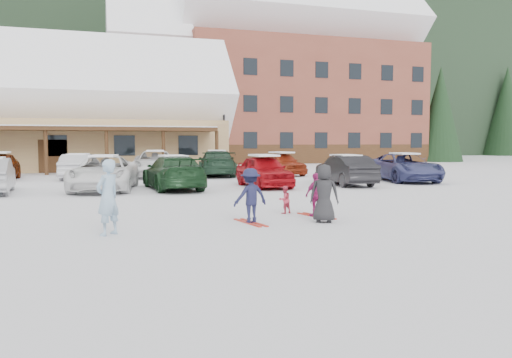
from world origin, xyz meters
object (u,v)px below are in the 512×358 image
object	(u,v)px
day_lodge	(29,116)
parked_car_9	(78,167)
parked_car_2	(104,173)
parked_car_11	(217,163)
child_magenta	(316,195)
parked_car_6	(404,167)
parked_car_5	(345,170)
bystander_dark	(324,193)
parked_car_12	(281,164)
parked_car_3	(173,173)
toddler_red	(285,200)
parked_car_4	(264,171)
lamp_post	(224,121)
adult_skier	(108,197)
child_navy	(250,196)
alpine_hotel	(279,80)
parked_car_10	(155,164)

from	to	relation	value
day_lodge	parked_car_9	world-z (taller)	day_lodge
parked_car_2	parked_car_11	xyz separation A→B (m)	(6.49, 7.24, 0.03)
child_magenta	parked_car_6	world-z (taller)	parked_car_6
day_lodge	parked_car_5	size ratio (longest dim) A/B	6.74
bystander_dark	parked_car_9	bearing A→B (deg)	-40.50
parked_car_12	parked_car_3	bearing A→B (deg)	-145.02
day_lodge	parked_car_3	world-z (taller)	day_lodge
toddler_red	parked_car_2	world-z (taller)	parked_car_2
parked_car_3	parked_car_4	world-z (taller)	parked_car_3
parked_car_2	parked_car_9	size ratio (longest dim) A/B	1.27
bystander_dark	parked_car_4	bearing A→B (deg)	-70.57
parked_car_2	parked_car_3	world-z (taller)	parked_car_2
lamp_post	bystander_dark	size ratio (longest dim) A/B	4.35
toddler_red	parked_car_4	distance (m)	8.45
lamp_post	parked_car_3	world-z (taller)	lamp_post
adult_skier	toddler_red	world-z (taller)	adult_skier
parked_car_9	lamp_post	bearing A→B (deg)	-135.03
adult_skier	parked_car_3	xyz separation A→B (m)	(2.81, 10.25, -0.11)
day_lodge	parked_car_12	xyz separation A→B (m)	(15.69, -11.56, -3.24)
child_navy	parked_car_5	size ratio (longest dim) A/B	0.32
parked_car_4	child_navy	bearing A→B (deg)	-111.30
day_lodge	bystander_dark	distance (m)	30.93
alpine_hotel	bystander_dark	world-z (taller)	alpine_hotel
adult_skier	parked_car_2	bearing A→B (deg)	-134.02
parked_car_12	parked_car_6	bearing A→B (deg)	-63.62
toddler_red	parked_car_11	xyz separation A→B (m)	(1.58, 15.91, 0.37)
child_magenta	parked_car_12	bearing A→B (deg)	-121.23
parked_car_6	parked_car_9	size ratio (longest dim) A/B	1.25
day_lodge	parked_car_5	distance (m)	25.22
lamp_post	bystander_dark	distance (m)	25.99
adult_skier	child_navy	bearing A→B (deg)	145.94
parked_car_10	adult_skier	bearing A→B (deg)	-93.36
lamp_post	parked_car_2	xyz separation A→B (m)	(-8.83, -15.13, -2.91)
day_lodge	adult_skier	xyz separation A→B (m)	(5.23, -29.10, -3.10)
bystander_dark	parked_car_3	xyz separation A→B (m)	(-2.47, 10.06, -0.02)
alpine_hotel	parked_car_5	size ratio (longest dim) A/B	7.29
parked_car_6	parked_car_10	xyz separation A→B (m)	(-12.09, 6.97, 0.04)
parked_car_4	parked_car_6	xyz separation A→B (m)	(8.02, 1.00, 0.00)
adult_skier	parked_car_4	size ratio (longest dim) A/B	0.39
toddler_red	parked_car_6	distance (m)	13.63
toddler_red	parked_car_12	distance (m)	16.54
parked_car_2	adult_skier	bearing A→B (deg)	-80.93
day_lodge	child_navy	size ratio (longest dim) A/B	20.91
lamp_post	parked_car_12	world-z (taller)	lamp_post
toddler_red	parked_car_2	bearing A→B (deg)	-78.12
parked_car_4	parked_car_10	world-z (taller)	parked_car_10
child_navy	bystander_dark	distance (m)	1.88
parked_car_4	parked_car_5	world-z (taller)	parked_car_4
alpine_hotel	adult_skier	xyz separation A→B (m)	(-18.04, -39.14, -7.79)
parked_car_6	parked_car_12	size ratio (longest dim) A/B	1.26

